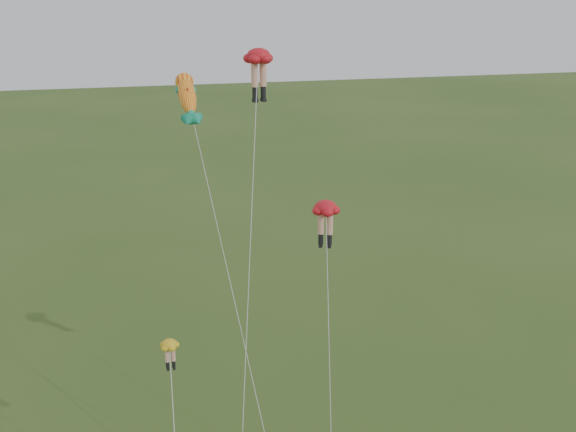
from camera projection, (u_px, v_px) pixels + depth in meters
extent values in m
ellipsoid|color=red|center=(259.00, 56.00, 31.09)|extent=(1.91, 1.91, 0.76)
cylinder|color=#E29D85|center=(255.00, 75.00, 31.27)|extent=(0.34, 0.34, 1.17)
cylinder|color=black|center=(255.00, 93.00, 31.56)|extent=(0.26, 0.26, 0.58)
cube|color=black|center=(255.00, 101.00, 31.69)|extent=(0.28, 0.38, 0.17)
cylinder|color=#E29D85|center=(263.00, 74.00, 31.50)|extent=(0.34, 0.34, 1.17)
cylinder|color=black|center=(263.00, 92.00, 31.79)|extent=(0.26, 0.26, 0.58)
cube|color=black|center=(263.00, 100.00, 31.92)|extent=(0.28, 0.38, 0.17)
cylinder|color=silver|center=(249.00, 281.00, 29.82)|extent=(3.12, 9.09, 20.38)
ellipsoid|color=red|center=(326.00, 207.00, 31.24)|extent=(1.87, 1.87, 0.71)
cylinder|color=#E29D85|center=(321.00, 223.00, 31.55)|extent=(0.32, 0.32, 1.09)
cylinder|color=black|center=(321.00, 239.00, 31.82)|extent=(0.25, 0.25, 0.54)
cube|color=black|center=(321.00, 245.00, 31.93)|extent=(0.29, 0.36, 0.16)
cylinder|color=#E29D85|center=(330.00, 224.00, 31.48)|extent=(0.32, 0.32, 1.09)
cylinder|color=black|center=(329.00, 239.00, 31.75)|extent=(0.25, 0.25, 0.54)
cube|color=black|center=(329.00, 246.00, 31.86)|extent=(0.29, 0.36, 0.16)
cylinder|color=silver|center=(329.00, 349.00, 30.81)|extent=(1.05, 5.26, 13.35)
ellipsoid|color=gold|center=(169.00, 344.00, 28.18)|extent=(0.93, 0.93, 0.44)
cylinder|color=#E29D85|center=(167.00, 355.00, 28.31)|extent=(0.20, 0.20, 0.67)
cylinder|color=black|center=(168.00, 365.00, 28.48)|extent=(0.15, 0.15, 0.34)
cube|color=black|center=(168.00, 369.00, 28.55)|extent=(0.12, 0.20, 0.10)
cylinder|color=#E29D85|center=(173.00, 354.00, 28.39)|extent=(0.20, 0.20, 0.67)
cylinder|color=black|center=(174.00, 364.00, 28.56)|extent=(0.15, 0.15, 0.34)
cube|color=black|center=(174.00, 368.00, 28.63)|extent=(0.12, 0.20, 0.10)
ellipsoid|color=yellow|center=(187.00, 94.00, 29.54)|extent=(1.02, 2.69, 2.24)
sphere|color=yellow|center=(187.00, 94.00, 29.54)|extent=(0.95, 1.29, 1.25)
cone|color=#169471|center=(187.00, 94.00, 29.54)|extent=(0.75, 1.18, 1.22)
cone|color=#169471|center=(187.00, 94.00, 29.54)|extent=(0.75, 1.18, 1.22)
cone|color=#169471|center=(187.00, 94.00, 29.54)|extent=(0.43, 0.66, 0.68)
cone|color=#169471|center=(187.00, 94.00, 29.54)|extent=(0.43, 0.66, 0.68)
cone|color=red|center=(187.00, 94.00, 29.54)|extent=(0.47, 0.67, 0.66)
cylinder|color=silver|center=(236.00, 307.00, 29.47)|extent=(2.82, 7.51, 18.48)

